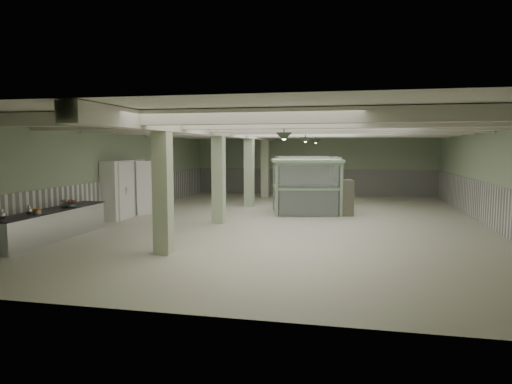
% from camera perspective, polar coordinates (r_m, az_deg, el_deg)
% --- Properties ---
extents(floor, '(20.00, 20.00, 0.00)m').
position_cam_1_polar(floor, '(17.32, 4.27, -3.63)').
color(floor, silver).
rests_on(floor, ground).
extents(ceiling, '(14.00, 20.00, 0.02)m').
position_cam_1_polar(ceiling, '(17.12, 4.36, 8.35)').
color(ceiling, white).
rests_on(ceiling, wall_back).
extents(wall_back, '(14.00, 0.02, 3.60)m').
position_cam_1_polar(wall_back, '(27.06, 7.17, 3.49)').
color(wall_back, '#93A483').
rests_on(wall_back, floor).
extents(wall_front, '(14.00, 0.02, 3.60)m').
position_cam_1_polar(wall_front, '(7.38, -6.19, -2.01)').
color(wall_front, '#93A483').
rests_on(wall_front, floor).
extents(wall_left, '(0.02, 20.00, 3.60)m').
position_cam_1_polar(wall_left, '(19.35, -16.71, 2.48)').
color(wall_left, '#93A483').
rests_on(wall_left, floor).
extents(wall_right, '(0.02, 20.00, 3.60)m').
position_cam_1_polar(wall_right, '(17.61, 27.52, 1.80)').
color(wall_right, '#93A483').
rests_on(wall_right, floor).
extents(wainscot_left, '(0.05, 19.90, 1.50)m').
position_cam_1_polar(wainscot_left, '(19.42, -16.56, -0.62)').
color(wainscot_left, white).
rests_on(wainscot_left, floor).
extents(wainscot_right, '(0.05, 19.90, 1.50)m').
position_cam_1_polar(wainscot_right, '(17.69, 27.29, -1.59)').
color(wainscot_right, white).
rests_on(wainscot_right, floor).
extents(wainscot_back, '(13.90, 0.05, 1.50)m').
position_cam_1_polar(wainscot_back, '(27.09, 7.14, 1.27)').
color(wainscot_back, white).
rests_on(wainscot_back, floor).
extents(girder, '(0.45, 19.90, 0.40)m').
position_cam_1_polar(girder, '(17.62, -3.80, 7.56)').
color(girder, silver).
rests_on(girder, ceiling).
extents(beam_a, '(13.90, 0.35, 0.32)m').
position_cam_1_polar(beam_a, '(9.74, -1.64, 9.41)').
color(beam_a, silver).
rests_on(beam_a, ceiling).
extents(beam_b, '(13.90, 0.35, 0.32)m').
position_cam_1_polar(beam_b, '(12.18, 1.17, 8.64)').
color(beam_b, silver).
rests_on(beam_b, ceiling).
extents(beam_c, '(13.90, 0.35, 0.32)m').
position_cam_1_polar(beam_c, '(14.64, 3.04, 8.12)').
color(beam_c, silver).
rests_on(beam_c, ceiling).
extents(beam_d, '(13.90, 0.35, 0.32)m').
position_cam_1_polar(beam_d, '(17.11, 4.36, 7.75)').
color(beam_d, silver).
rests_on(beam_d, ceiling).
extents(beam_e, '(13.90, 0.35, 0.32)m').
position_cam_1_polar(beam_e, '(19.59, 5.34, 7.47)').
color(beam_e, silver).
rests_on(beam_e, ceiling).
extents(beam_f, '(13.90, 0.35, 0.32)m').
position_cam_1_polar(beam_f, '(22.07, 6.11, 7.24)').
color(beam_f, silver).
rests_on(beam_f, ceiling).
extents(beam_g, '(13.90, 0.35, 0.32)m').
position_cam_1_polar(beam_g, '(24.56, 6.72, 7.07)').
color(beam_g, silver).
rests_on(beam_g, ceiling).
extents(column_a, '(0.42, 0.42, 3.60)m').
position_cam_1_polar(column_a, '(11.99, -11.59, 0.83)').
color(column_a, '#B7C8A1').
rests_on(column_a, floor).
extents(column_b, '(0.42, 0.42, 3.60)m').
position_cam_1_polar(column_b, '(16.68, -4.70, 2.23)').
color(column_b, '#B7C8A1').
rests_on(column_b, floor).
extents(column_c, '(0.42, 0.42, 3.60)m').
position_cam_1_polar(column_c, '(21.51, -0.86, 3.00)').
color(column_c, '#B7C8A1').
rests_on(column_c, floor).
extents(column_d, '(0.42, 0.42, 3.60)m').
position_cam_1_polar(column_d, '(25.42, 1.15, 3.40)').
color(column_d, '#B7C8A1').
rests_on(column_d, floor).
extents(pendant_front, '(0.44, 0.44, 0.22)m').
position_cam_1_polar(pendant_front, '(12.08, 3.52, 6.90)').
color(pendant_front, '#2E3E2E').
rests_on(pendant_front, ceiling).
extents(pendant_mid, '(0.44, 0.44, 0.22)m').
position_cam_1_polar(pendant_mid, '(17.54, 6.20, 6.47)').
color(pendant_mid, '#2E3E2E').
rests_on(pendant_mid, ceiling).
extents(pendant_back, '(0.44, 0.44, 0.22)m').
position_cam_1_polar(pendant_back, '(22.52, 7.50, 6.25)').
color(pendant_back, '#2E3E2E').
rests_on(pendant_back, ceiling).
extents(prep_counter, '(0.80, 4.58, 0.91)m').
position_cam_1_polar(prep_counter, '(15.07, -24.10, -3.72)').
color(prep_counter, '#B8B8BD').
rests_on(prep_counter, floor).
extents(pitcher_near, '(0.19, 0.22, 0.26)m').
position_cam_1_polar(pitcher_near, '(14.18, -26.51, -2.05)').
color(pitcher_near, '#B8B8BD').
rests_on(pitcher_near, prep_counter).
extents(pitcher_far, '(0.20, 0.23, 0.28)m').
position_cam_1_polar(pitcher_far, '(13.54, -29.19, -2.46)').
color(pitcher_far, '#B8B8BD').
rests_on(pitcher_far, prep_counter).
extents(veg_colander, '(0.50, 0.50, 0.23)m').
position_cam_1_polar(veg_colander, '(15.52, -22.37, -1.33)').
color(veg_colander, '#38393D').
rests_on(veg_colander, prep_counter).
extents(orange_bowl, '(0.26, 0.26, 0.09)m').
position_cam_1_polar(orange_bowl, '(14.28, -25.71, -2.32)').
color(orange_bowl, '#B2B2B7').
rests_on(orange_bowl, prep_counter).
extents(walkin_cooler, '(1.02, 2.54, 2.33)m').
position_cam_1_polar(walkin_cooler, '(18.95, -16.09, 0.51)').
color(walkin_cooler, white).
rests_on(walkin_cooler, floor).
extents(guard_booth, '(3.28, 2.96, 2.39)m').
position_cam_1_polar(guard_booth, '(19.38, 6.27, 2.06)').
color(guard_booth, gray).
rests_on(guard_booth, floor).
extents(filing_cabinet, '(0.64, 0.78, 1.46)m').
position_cam_1_polar(filing_cabinet, '(18.95, 11.20, -0.70)').
color(filing_cabinet, '#626353').
rests_on(filing_cabinet, floor).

